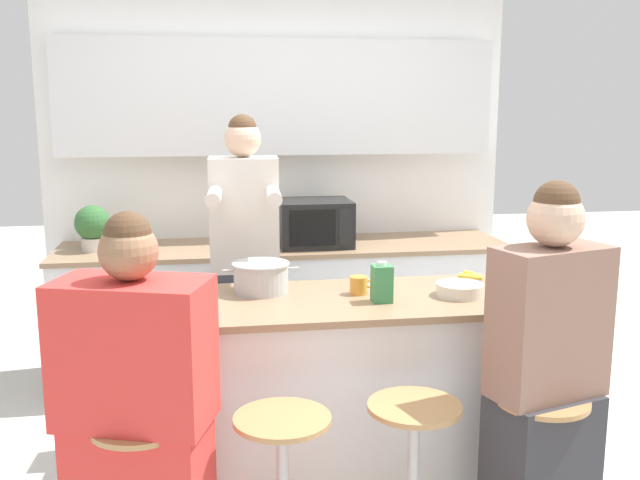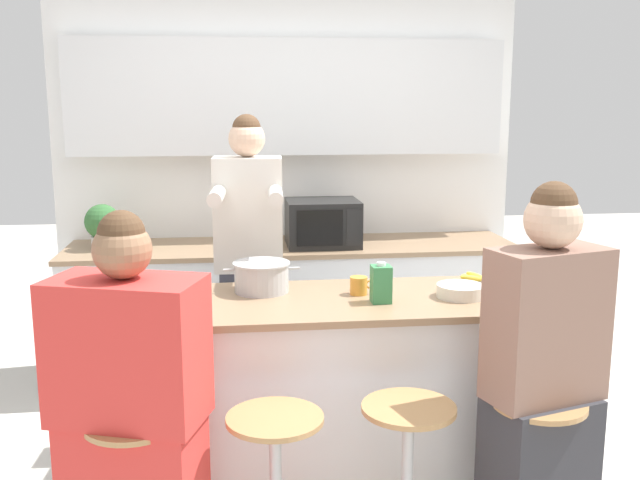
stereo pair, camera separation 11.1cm
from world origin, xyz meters
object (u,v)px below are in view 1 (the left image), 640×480
at_px(kitchen_island, 322,398).
at_px(potted_plant, 93,226).
at_px(person_seated_near, 545,393).
at_px(microwave, 315,223).
at_px(juice_carton, 382,283).
at_px(coffee_cup_near, 359,285).
at_px(cooking_pot, 261,277).
at_px(person_wrapped_blanket, 137,427).
at_px(person_cooking, 246,282).
at_px(bar_stool_rightmost, 537,478).
at_px(fruit_bowl, 460,290).
at_px(banana_bunch, 468,276).

xyz_separation_m(kitchen_island, potted_plant, (-1.19, 1.52, 0.57)).
relative_size(person_seated_near, microwave, 3.28).
bearing_deg(juice_carton, coffee_cup_near, 117.25).
bearing_deg(person_seated_near, cooking_pot, 127.48).
distance_m(person_wrapped_blanket, juice_carton, 1.17).
bearing_deg(person_seated_near, person_cooking, 114.60).
xyz_separation_m(bar_stool_rightmost, coffee_cup_near, (-0.57, 0.67, 0.62)).
distance_m(person_cooking, microwave, 0.98).
xyz_separation_m(bar_stool_rightmost, person_cooking, (-1.04, 1.26, 0.51)).
distance_m(fruit_bowl, banana_bunch, 0.30).
bearing_deg(person_wrapped_blanket, juice_carton, 45.21).
xyz_separation_m(person_cooking, banana_bunch, (1.05, -0.42, 0.09)).
height_order(person_wrapped_blanket, coffee_cup_near, person_wrapped_blanket).
distance_m(kitchen_island, person_wrapped_blanket, 0.98).
xyz_separation_m(kitchen_island, microwave, (0.19, 1.47, 0.56)).
bearing_deg(person_seated_near, fruit_bowl, 89.34).
distance_m(fruit_bowl, potted_plant, 2.39).
relative_size(person_cooking, fruit_bowl, 8.22).
xyz_separation_m(bar_stool_rightmost, juice_carton, (-0.50, 0.54, 0.66)).
bearing_deg(coffee_cup_near, person_cooking, 129.24).
bearing_deg(microwave, potted_plant, 178.27).
height_order(bar_stool_rightmost, potted_plant, potted_plant).
xyz_separation_m(person_wrapped_blanket, person_seated_near, (1.52, 0.00, 0.02)).
distance_m(fruit_bowl, coffee_cup_near, 0.45).
bearing_deg(person_seated_near, potted_plant, 116.53).
height_order(person_cooking, microwave, person_cooking).
xyz_separation_m(cooking_pot, juice_carton, (0.50, -0.24, 0.01)).
distance_m(person_cooking, banana_bunch, 1.14).
xyz_separation_m(kitchen_island, cooking_pot, (-0.26, 0.16, 0.53)).
xyz_separation_m(person_seated_near, juice_carton, (-0.52, 0.51, 0.33)).
bearing_deg(fruit_bowl, person_seated_near, -74.30).
height_order(person_cooking, person_wrapped_blanket, person_cooking).
height_order(kitchen_island, juice_carton, juice_carton).
relative_size(cooking_pot, potted_plant, 1.22).
xyz_separation_m(bar_stool_rightmost, banana_bunch, (0.01, 0.84, 0.60)).
xyz_separation_m(juice_carton, microwave, (-0.06, 1.56, 0.01)).
distance_m(person_wrapped_blanket, potted_plant, 2.18).
relative_size(coffee_cup_near, microwave, 0.24).
height_order(person_wrapped_blanket, banana_bunch, person_wrapped_blanket).
height_order(person_cooking, cooking_pot, person_cooking).
relative_size(person_cooking, coffee_cup_near, 15.69).
bearing_deg(juice_carton, microwave, 92.13).
bearing_deg(person_seated_near, juice_carton, 119.31).
height_order(person_wrapped_blanket, person_seated_near, person_seated_near).
distance_m(bar_stool_rightmost, person_seated_near, 0.34).
bearing_deg(cooking_pot, person_seated_near, -36.16).
bearing_deg(fruit_bowl, banana_bunch, 62.20).
distance_m(kitchen_island, coffee_cup_near, 0.54).
bearing_deg(person_wrapped_blanket, kitchen_island, 56.47).
height_order(person_seated_near, banana_bunch, person_seated_near).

